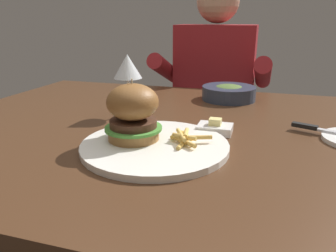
{
  "coord_description": "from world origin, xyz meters",
  "views": [
    {
      "loc": [
        0.16,
        -0.77,
        1.0
      ],
      "look_at": [
        -0.04,
        -0.13,
        0.78
      ],
      "focal_mm": 35.0,
      "sensor_mm": 36.0,
      "label": 1
    }
  ],
  "objects_px": {
    "table_knife": "(334,132)",
    "butter_dish": "(215,128)",
    "burger_sandwich": "(133,112)",
    "wine_glass": "(128,69)",
    "diner_person": "(213,113)",
    "main_plate": "(155,146)",
    "soup_bowl": "(229,92)"
  },
  "relations": [
    {
      "from": "table_knife",
      "to": "butter_dish",
      "type": "distance_m",
      "value": 0.28
    },
    {
      "from": "burger_sandwich",
      "to": "wine_glass",
      "type": "xyz_separation_m",
      "value": [
        -0.1,
        0.21,
        0.06
      ]
    },
    {
      "from": "table_knife",
      "to": "burger_sandwich",
      "type": "bearing_deg",
      "value": -157.17
    },
    {
      "from": "table_knife",
      "to": "diner_person",
      "type": "distance_m",
      "value": 0.86
    },
    {
      "from": "main_plate",
      "to": "butter_dish",
      "type": "xyz_separation_m",
      "value": [
        0.11,
        0.14,
        0.0
      ]
    },
    {
      "from": "wine_glass",
      "to": "butter_dish",
      "type": "height_order",
      "value": "wine_glass"
    },
    {
      "from": "diner_person",
      "to": "wine_glass",
      "type": "bearing_deg",
      "value": -100.22
    },
    {
      "from": "wine_glass",
      "to": "diner_person",
      "type": "relative_size",
      "value": 0.15
    },
    {
      "from": "burger_sandwich",
      "to": "butter_dish",
      "type": "relative_size",
      "value": 1.6
    },
    {
      "from": "main_plate",
      "to": "diner_person",
      "type": "xyz_separation_m",
      "value": [
        -0.02,
        0.93,
        -0.18
      ]
    },
    {
      "from": "butter_dish",
      "to": "diner_person",
      "type": "xyz_separation_m",
      "value": [
        -0.13,
        0.79,
        -0.19
      ]
    },
    {
      "from": "wine_glass",
      "to": "soup_bowl",
      "type": "relative_size",
      "value": 0.96
    },
    {
      "from": "burger_sandwich",
      "to": "diner_person",
      "type": "relative_size",
      "value": 0.11
    },
    {
      "from": "burger_sandwich",
      "to": "table_knife",
      "type": "bearing_deg",
      "value": 22.83
    },
    {
      "from": "table_knife",
      "to": "butter_dish",
      "type": "bearing_deg",
      "value": -169.92
    },
    {
      "from": "soup_bowl",
      "to": "butter_dish",
      "type": "bearing_deg",
      "value": -88.24
    },
    {
      "from": "burger_sandwich",
      "to": "diner_person",
      "type": "height_order",
      "value": "diner_person"
    },
    {
      "from": "main_plate",
      "to": "wine_glass",
      "type": "distance_m",
      "value": 0.29
    },
    {
      "from": "table_knife",
      "to": "butter_dish",
      "type": "xyz_separation_m",
      "value": [
        -0.27,
        -0.05,
        -0.0
      ]
    },
    {
      "from": "butter_dish",
      "to": "wine_glass",
      "type": "bearing_deg",
      "value": 164.2
    },
    {
      "from": "soup_bowl",
      "to": "burger_sandwich",
      "type": "bearing_deg",
      "value": -106.71
    },
    {
      "from": "main_plate",
      "to": "diner_person",
      "type": "height_order",
      "value": "diner_person"
    },
    {
      "from": "butter_dish",
      "to": "burger_sandwich",
      "type": "bearing_deg",
      "value": -140.0
    },
    {
      "from": "burger_sandwich",
      "to": "wine_glass",
      "type": "height_order",
      "value": "wine_glass"
    },
    {
      "from": "diner_person",
      "to": "main_plate",
      "type": "bearing_deg",
      "value": -88.57
    },
    {
      "from": "diner_person",
      "to": "soup_bowl",
      "type": "bearing_deg",
      "value": -74.78
    },
    {
      "from": "table_knife",
      "to": "soup_bowl",
      "type": "xyz_separation_m",
      "value": [
        -0.28,
        0.31,
        0.01
      ]
    },
    {
      "from": "wine_glass",
      "to": "table_knife",
      "type": "bearing_deg",
      "value": -2.68
    },
    {
      "from": "table_knife",
      "to": "main_plate",
      "type": "bearing_deg",
      "value": -153.2
    },
    {
      "from": "main_plate",
      "to": "table_knife",
      "type": "xyz_separation_m",
      "value": [
        0.38,
        0.19,
        0.01
      ]
    },
    {
      "from": "main_plate",
      "to": "soup_bowl",
      "type": "xyz_separation_m",
      "value": [
        0.09,
        0.5,
        0.02
      ]
    },
    {
      "from": "table_knife",
      "to": "soup_bowl",
      "type": "height_order",
      "value": "soup_bowl"
    }
  ]
}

